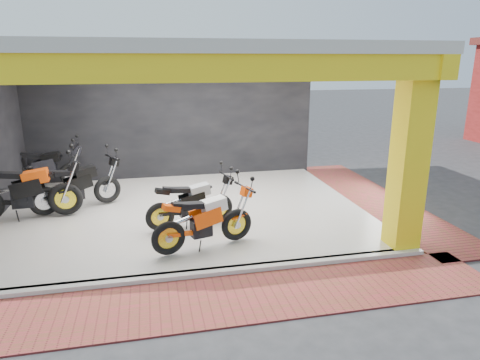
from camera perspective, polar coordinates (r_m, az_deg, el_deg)
The scene contains 15 objects.
ground at distance 8.09m, azimuth -6.04°, elevation -9.30°, with size 80.00×80.00×0.00m, color #2D2D30.
showroom_floor at distance 9.92m, azimuth -7.34°, elevation -4.21°, with size 8.00×6.00×0.10m, color white.
showroom_ceiling at distance 9.33m, azimuth -8.13°, elevation 16.75°, with size 8.40×6.40×0.20m, color beige.
back_wall at distance 12.53m, azimuth -8.90°, elevation 7.95°, with size 8.20×0.20×3.50m, color black.
corner_column at distance 8.11m, azimuth 21.63°, elevation 2.78°, with size 0.50×0.50×3.50m, color yellow.
header_beam_front at distance 6.34m, azimuth -5.87°, elevation 14.63°, with size 8.40×0.30×0.40m, color yellow.
header_beam_right at distance 10.43m, azimuth 15.19°, elevation 14.60°, with size 0.30×6.40×0.40m, color yellow.
floor_kerb at distance 7.16m, azimuth -5.11°, elevation -12.34°, with size 8.00×0.20×0.10m, color white.
paver_front at distance 6.51m, azimuth -4.20°, elevation -15.79°, with size 9.00×1.40×0.03m, color maroon.
paver_right at distance 11.34m, azimuth 17.61°, elevation -2.45°, with size 1.40×7.00×0.03m, color maroon.
moto_hero at distance 7.96m, azimuth -0.47°, elevation -3.98°, with size 2.06×0.76×1.26m, color #FF4E0A, non-canonical shape.
moto_row_a at distance 8.92m, azimuth -2.79°, elevation -2.00°, with size 1.96×0.72×1.20m, color black, non-canonical shape.
moto_row_b at distance 10.51m, azimuth -17.41°, elevation 0.40°, with size 2.16×0.80×1.32m, color black, non-canonical shape.
moto_row_c at distance 9.97m, azimuth -22.44°, elevation -0.46°, with size 2.41×0.89×1.47m, color black, non-canonical shape.
moto_row_d at distance 12.28m, azimuth -21.67°, elevation 2.11°, with size 2.14×0.79×1.31m, color black, non-canonical shape.
Camera 1 is at (-0.72, -7.30, 3.42)m, focal length 32.00 mm.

